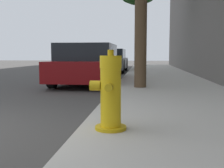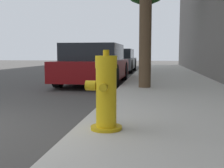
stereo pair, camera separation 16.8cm
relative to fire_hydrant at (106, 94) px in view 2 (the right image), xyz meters
The scene contains 4 objects.
sidewalk_slab 1.14m from the fire_hydrant, 13.76° to the right, with size 2.74×40.00×0.16m.
fire_hydrant is the anchor object (origin of this frame).
parked_car_near 6.32m from the fire_hydrant, 103.18° to the left, with size 1.86×4.24×1.30m.
parked_car_mid 12.58m from the fire_hydrant, 96.88° to the left, with size 1.82×4.29×1.26m.
Camera 2 is at (2.75, -2.70, 0.97)m, focal length 45.00 mm.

